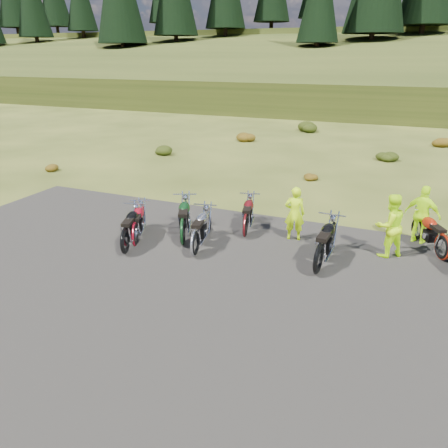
% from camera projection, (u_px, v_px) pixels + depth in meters
% --- Properties ---
extents(ground, '(300.00, 300.00, 0.00)m').
position_uv_depth(ground, '(245.00, 268.00, 11.41)').
color(ground, '#323E14').
rests_on(ground, ground).
extents(gravel_pad, '(20.00, 12.00, 0.04)m').
position_uv_depth(gravel_pad, '(214.00, 306.00, 9.70)').
color(gravel_pad, black).
rests_on(gravel_pad, ground).
extents(hill_slope, '(300.00, 45.97, 9.37)m').
position_uv_depth(hill_slope, '(385.00, 99.00, 54.32)').
color(hill_slope, '#2D3913').
rests_on(hill_slope, ground).
extents(hill_plateau, '(300.00, 90.00, 9.17)m').
position_uv_depth(hill_plateau, '(403.00, 77.00, 105.80)').
color(hill_plateau, '#2D3913').
rests_on(hill_plateau, ground).
extents(shrub_0, '(0.77, 0.77, 0.45)m').
position_uv_depth(shrub_0, '(54.00, 166.00, 20.84)').
color(shrub_0, '#66340C').
rests_on(shrub_0, ground).
extents(shrub_1, '(1.03, 1.03, 0.61)m').
position_uv_depth(shrub_1, '(163.00, 149.00, 24.30)').
color(shrub_1, black).
rests_on(shrub_1, ground).
extents(shrub_2, '(1.30, 1.30, 0.77)m').
position_uv_depth(shrub_2, '(245.00, 136.00, 27.77)').
color(shrub_2, '#66340C').
rests_on(shrub_2, ground).
extents(shrub_3, '(1.56, 1.56, 0.92)m').
position_uv_depth(shrub_3, '(308.00, 125.00, 31.24)').
color(shrub_3, black).
rests_on(shrub_3, ground).
extents(shrub_4, '(0.77, 0.77, 0.45)m').
position_uv_depth(shrub_4, '(309.00, 175.00, 19.37)').
color(shrub_4, '#66340C').
rests_on(shrub_4, ground).
extents(shrub_5, '(1.03, 1.03, 0.61)m').
position_uv_depth(shrub_5, '(386.00, 155.00, 22.84)').
color(shrub_5, black).
rests_on(shrub_5, ground).
extents(shrub_6, '(1.30, 1.30, 0.77)m').
position_uv_depth(shrub_6, '(443.00, 140.00, 26.30)').
color(shrub_6, '#66340C').
rests_on(shrub_6, ground).
extents(motorcycle_0, '(1.33, 2.22, 1.10)m').
position_uv_depth(motorcycle_0, '(126.00, 254.00, 12.24)').
color(motorcycle_0, black).
rests_on(motorcycle_0, ground).
extents(motorcycle_1, '(1.41, 2.10, 1.05)m').
position_uv_depth(motorcycle_1, '(136.00, 246.00, 12.73)').
color(motorcycle_1, maroon).
rests_on(motorcycle_1, ground).
extents(motorcycle_2, '(1.60, 2.37, 1.18)m').
position_uv_depth(motorcycle_2, '(183.00, 245.00, 12.80)').
color(motorcycle_2, black).
rests_on(motorcycle_2, ground).
extents(motorcycle_3, '(1.12, 2.25, 1.13)m').
position_uv_depth(motorcycle_3, '(195.00, 256.00, 12.10)').
color(motorcycle_3, '#AEAEB3').
rests_on(motorcycle_3, ground).
extents(motorcycle_4, '(1.12, 2.13, 1.06)m').
position_uv_depth(motorcycle_4, '(245.00, 237.00, 13.36)').
color(motorcycle_4, '#4F0D10').
rests_on(motorcycle_4, ground).
extents(motorcycle_5, '(0.87, 2.34, 1.21)m').
position_uv_depth(motorcycle_5, '(317.00, 274.00, 11.12)').
color(motorcycle_5, black).
rests_on(motorcycle_5, ground).
extents(motorcycle_6, '(1.54, 2.13, 1.07)m').
position_uv_depth(motorcycle_6, '(440.00, 260.00, 11.88)').
color(motorcycle_6, maroon).
rests_on(motorcycle_6, ground).
extents(person_middle, '(0.67, 0.51, 1.63)m').
position_uv_depth(person_middle, '(295.00, 214.00, 12.88)').
color(person_middle, '#C4FA0D').
rests_on(person_middle, ground).
extents(person_right_a, '(1.09, 1.06, 1.77)m').
position_uv_depth(person_right_a, '(389.00, 227.00, 11.79)').
color(person_right_a, '#C4FA0D').
rests_on(person_right_a, ground).
extents(person_right_b, '(1.09, 0.73, 1.72)m').
position_uv_depth(person_right_b, '(422.00, 216.00, 12.65)').
color(person_right_b, '#C4FA0D').
rests_on(person_right_b, ground).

